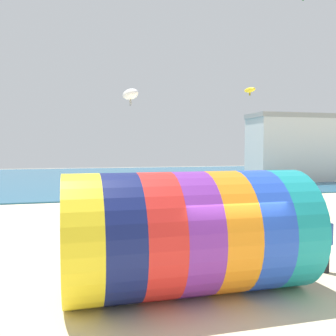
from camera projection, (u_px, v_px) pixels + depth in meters
The scene contains 8 objects.
ground_plane at pixel (222, 295), 9.56m from camera, with size 120.00×120.00×0.00m, color beige.
sea at pixel (103, 177), 45.81m from camera, with size 120.00×40.00×0.10m, color #236084.
giant_inflatable_tube at pixel (188, 233), 9.65m from camera, with size 6.29×3.18×3.16m.
kite_handler at pixel (326, 243), 11.27m from camera, with size 0.27×0.39×1.77m.
kite_white_parafoil at pixel (130, 94), 17.06m from camera, with size 0.88×1.58×0.79m.
kite_yellow_parafoil at pixel (250, 90), 22.83m from camera, with size 0.52×1.03×0.50m.
bystander_near_water at pixel (185, 209), 18.00m from camera, with size 0.42×0.37×1.58m.
promenade_building at pixel (310, 148), 40.98m from camera, with size 13.81×4.25×7.32m.
Camera 1 is at (-3.69, -8.72, 3.79)m, focal length 40.00 mm.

